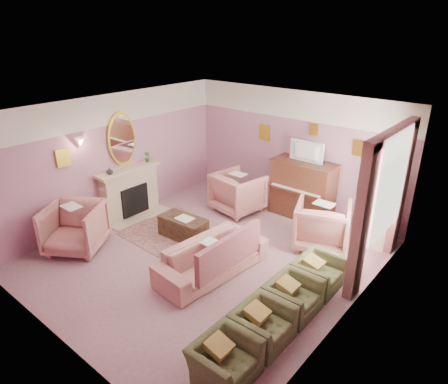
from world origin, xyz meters
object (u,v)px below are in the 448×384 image
Objects in this scene: olive_chair_c at (293,292)px; side_table at (381,230)px; piano at (303,190)px; coffee_table at (183,227)px; floral_armchair_right at (322,223)px; sofa at (212,252)px; olive_chair_d at (318,269)px; olive_chair_a at (225,355)px; floral_armchair_front at (74,226)px; floral_armchair_left at (238,190)px; television at (305,150)px; olive_chair_b at (263,320)px.

olive_chair_c reaches higher than side_table.
piano is 1.40× the size of coffee_table.
olive_chair_c is at bearing -74.08° from floral_armchair_right.
coffee_table is 1.46m from sofa.
side_table is at bearing 81.41° from olive_chair_d.
olive_chair_a is 1.16× the size of side_table.
olive_chair_d is (0.00, 0.82, 0.00)m from olive_chair_c.
piano is 4.94m from floral_armchair_front.
piano is at bearing 117.56° from olive_chair_c.
floral_armchair_left is 1.30× the size of olive_chair_c.
floral_armchair_right is 4.85m from floral_armchair_front.
television is 1.73m from floral_armchair_right.
olive_chair_b is 3.68m from side_table.
floral_armchair_left is at bearing 68.58° from floral_armchair_front.
side_table is at bearing 41.30° from floral_armchair_front.
sofa reaches higher than side_table.
floral_armchair_left is 4.25m from olive_chair_b.
television is 3.22m from sofa.
floral_armchair_left is at bearing 141.40° from olive_chair_c.
coffee_table is 3.99m from side_table.
floral_armchair_right is 1.30× the size of olive_chair_d.
side_table is (0.90, 0.79, -0.18)m from floral_armchair_right.
floral_armchair_right reaches higher than sofa.
floral_armchair_left is (-1.30, -0.68, -1.07)m from television.
olive_chair_d is at bearing 90.00° from olive_chair_c.
piano is at bearing 108.71° from olive_chair_a.
coffee_table is at bearing 154.94° from olive_chair_b.
floral_armchair_right is at bearing 32.35° from coffee_table.
sofa is at bearing -116.78° from floral_armchair_right.
coffee_table is 0.47× the size of sofa.
olive_chair_a is at bearing -90.00° from olive_chair_c.
floral_armchair_front reaches higher than olive_chair_d.
floral_armchair_front is (-1.27, -1.70, 0.30)m from coffee_table.
sofa is 2.34m from floral_armchair_right.
television is at bearing -90.00° from piano.
olive_chair_d is at bearing -54.43° from piano.
olive_chair_d is (1.64, 0.84, -0.08)m from sofa.
olive_chair_c is at bearing -96.15° from side_table.
side_table is (1.89, -0.18, -0.30)m from piano.
piano is 1.33× the size of floral_armchair_front.
floral_armchair_front is 4.66m from olive_chair_d.
olive_chair_b reaches higher than coffee_table.
television is 2.96m from olive_chair_d.
floral_armchair_right is 1.30× the size of olive_chair_b.
floral_armchair_right is at bearing 101.54° from olive_chair_b.
floral_armchair_front is 1.51× the size of side_table.
floral_armchair_left is at bearing -152.31° from television.
floral_armchair_front is (-3.64, -3.20, 0.00)m from floral_armchair_right.
floral_armchair_front is 1.30× the size of olive_chair_d.
floral_armchair_front is at bearing -138.68° from floral_armchair_right.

